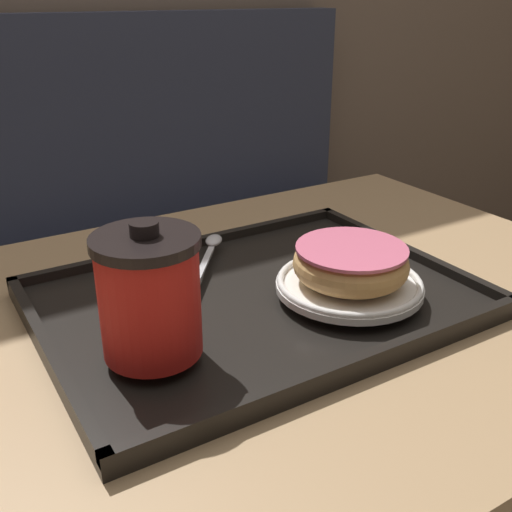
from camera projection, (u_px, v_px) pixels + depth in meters
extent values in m
cube|color=#33384C|center=(168.00, 315.00, 1.66)|extent=(1.29, 0.44, 0.45)
cube|color=#33384C|center=(130.00, 123.00, 1.60)|extent=(1.29, 0.08, 0.55)
cube|color=tan|center=(243.00, 321.00, 0.70)|extent=(1.03, 0.69, 0.03)
cube|color=black|center=(256.00, 301.00, 0.70)|extent=(0.49, 0.36, 0.01)
cube|color=black|center=(351.00, 364.00, 0.56)|extent=(0.49, 0.01, 0.01)
cube|color=black|center=(191.00, 243.00, 0.83)|extent=(0.49, 0.01, 0.01)
cube|color=black|center=(48.00, 350.00, 0.58)|extent=(0.01, 0.36, 0.01)
cube|color=black|center=(406.00, 250.00, 0.81)|extent=(0.01, 0.36, 0.01)
cylinder|color=red|center=(150.00, 300.00, 0.55)|extent=(0.09, 0.09, 0.11)
cylinder|color=black|center=(145.00, 241.00, 0.53)|extent=(0.10, 0.10, 0.01)
cylinder|color=black|center=(144.00, 229.00, 0.52)|extent=(0.03, 0.03, 0.01)
cylinder|color=white|center=(349.00, 286.00, 0.69)|extent=(0.17, 0.17, 0.01)
torus|color=white|center=(349.00, 281.00, 0.69)|extent=(0.17, 0.17, 0.01)
torus|color=tan|center=(351.00, 264.00, 0.68)|extent=(0.13, 0.13, 0.04)
cylinder|color=#DB6684|center=(352.00, 249.00, 0.67)|extent=(0.13, 0.13, 0.00)
ellipsoid|color=silver|center=(214.00, 240.00, 0.81)|extent=(0.04, 0.04, 0.01)
cube|color=silver|center=(202.00, 269.00, 0.74)|extent=(0.09, 0.11, 0.00)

